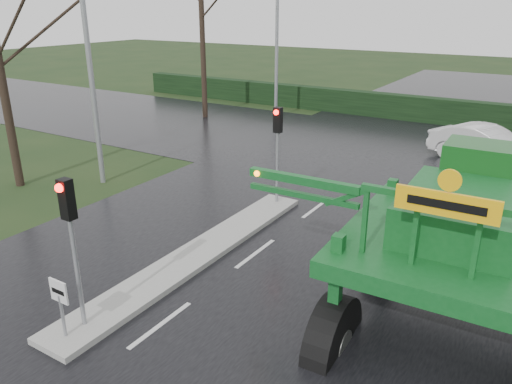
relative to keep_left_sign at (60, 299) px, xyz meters
The scene contains 12 objects.
ground 2.25m from the keep_left_sign, 49.10° to the left, with size 140.00×140.00×0.00m, color black.
road_main 11.62m from the keep_left_sign, 83.55° to the left, with size 14.00×80.00×0.02m, color black.
road_cross 17.58m from the keep_left_sign, 85.75° to the left, with size 80.00×12.00×0.02m, color black.
median_island 4.60m from the keep_left_sign, 90.00° to the left, with size 1.20×10.00×0.16m, color gray.
hedge_row 25.54m from the keep_left_sign, 87.08° to the left, with size 44.00×0.90×1.50m, color black.
keep_left_sign is the anchor object (origin of this frame).
traffic_signal_near 1.61m from the keep_left_sign, 90.00° to the left, with size 0.26×0.33×3.52m.
traffic_signal_mid 9.12m from the keep_left_sign, 90.00° to the left, with size 0.26×0.33×3.52m.
street_light_left_near 11.32m from the keep_left_sign, 132.59° to the left, with size 3.85×0.30×10.00m.
street_light_left_far 23.11m from the keep_left_sign, 107.78° to the left, with size 3.85×0.30×10.00m.
crop_sprayer 5.95m from the keep_left_sign, 33.80° to the left, with size 9.48×6.03×5.30m.
white_sedan 19.15m from the keep_left_sign, 73.65° to the left, with size 1.74×4.98×1.64m, color silver.
Camera 1 is at (6.76, -6.83, 6.73)m, focal length 35.00 mm.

